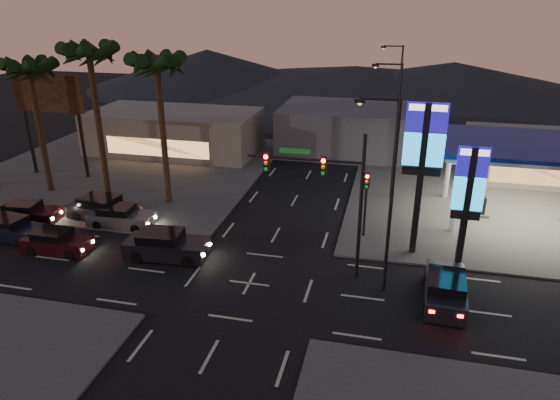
% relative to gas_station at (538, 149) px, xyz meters
% --- Properties ---
extents(ground, '(140.00, 140.00, 0.00)m').
position_rel_gas_station_xyz_m(ground, '(-16.00, -12.00, -5.08)').
color(ground, black).
rests_on(ground, ground).
extents(corner_lot_ne, '(24.00, 24.00, 0.12)m').
position_rel_gas_station_xyz_m(corner_lot_ne, '(0.00, 4.00, -5.02)').
color(corner_lot_ne, '#47443F').
rests_on(corner_lot_ne, ground).
extents(corner_lot_nw, '(24.00, 24.00, 0.12)m').
position_rel_gas_station_xyz_m(corner_lot_nw, '(-32.00, 4.00, -5.02)').
color(corner_lot_nw, '#47443F').
rests_on(corner_lot_nw, ground).
extents(gas_station, '(12.20, 8.20, 5.47)m').
position_rel_gas_station_xyz_m(gas_station, '(0.00, 0.00, 0.00)').
color(gas_station, silver).
rests_on(gas_station, ground).
extents(convenience_store, '(10.00, 6.00, 4.00)m').
position_rel_gas_station_xyz_m(convenience_store, '(2.00, 9.00, -3.08)').
color(convenience_store, '#726B5B').
rests_on(convenience_store, ground).
extents(pylon_sign_tall, '(2.20, 0.35, 9.00)m').
position_rel_gas_station_xyz_m(pylon_sign_tall, '(-7.50, -6.50, 1.31)').
color(pylon_sign_tall, black).
rests_on(pylon_sign_tall, ground).
extents(pylon_sign_short, '(1.60, 0.35, 7.00)m').
position_rel_gas_station_xyz_m(pylon_sign_short, '(-5.00, -7.50, -0.42)').
color(pylon_sign_short, black).
rests_on(pylon_sign_short, ground).
extents(traffic_signal_mast, '(6.10, 0.39, 8.00)m').
position_rel_gas_station_xyz_m(traffic_signal_mast, '(-12.24, -10.01, 0.15)').
color(traffic_signal_mast, black).
rests_on(traffic_signal_mast, ground).
extents(pedestal_signal, '(0.32, 0.39, 4.30)m').
position_rel_gas_station_xyz_m(pedestal_signal, '(-10.50, -5.02, -2.16)').
color(pedestal_signal, black).
rests_on(pedestal_signal, ground).
extents(streetlight_near, '(2.14, 0.25, 10.00)m').
position_rel_gas_station_xyz_m(streetlight_near, '(-9.21, -11.00, 0.64)').
color(streetlight_near, black).
rests_on(streetlight_near, ground).
extents(streetlight_mid, '(2.14, 0.25, 10.00)m').
position_rel_gas_station_xyz_m(streetlight_mid, '(-9.21, 2.00, 0.64)').
color(streetlight_mid, black).
rests_on(streetlight_mid, ground).
extents(streetlight_far, '(2.14, 0.25, 10.00)m').
position_rel_gas_station_xyz_m(streetlight_far, '(-9.21, 16.00, 0.64)').
color(streetlight_far, black).
rests_on(streetlight_far, ground).
extents(palm_a, '(4.41, 4.41, 10.86)m').
position_rel_gas_station_xyz_m(palm_a, '(-25.00, -2.50, 4.35)').
color(palm_a, black).
rests_on(palm_a, ground).
extents(palm_b, '(4.41, 4.41, 11.46)m').
position_rel_gas_station_xyz_m(palm_b, '(-30.00, -2.50, 4.89)').
color(palm_b, black).
rests_on(palm_b, ground).
extents(palm_c, '(4.41, 4.41, 10.26)m').
position_rel_gas_station_xyz_m(palm_c, '(-35.00, -2.50, 3.80)').
color(palm_c, black).
rests_on(palm_c, ground).
extents(billboard, '(6.00, 0.30, 8.50)m').
position_rel_gas_station_xyz_m(billboard, '(-36.50, 1.00, 1.25)').
color(billboard, black).
rests_on(billboard, ground).
extents(building_far_west, '(16.00, 8.00, 4.00)m').
position_rel_gas_station_xyz_m(building_far_west, '(-30.00, 10.00, -3.08)').
color(building_far_west, '#726B5B').
rests_on(building_far_west, ground).
extents(building_far_mid, '(12.00, 9.00, 4.40)m').
position_rel_gas_station_xyz_m(building_far_mid, '(-14.00, 14.00, -2.88)').
color(building_far_mid, '#4C4C51').
rests_on(building_far_mid, ground).
extents(hill_left, '(40.00, 40.00, 6.00)m').
position_rel_gas_station_xyz_m(hill_left, '(-41.00, 48.00, -2.08)').
color(hill_left, black).
rests_on(hill_left, ground).
extents(hill_right, '(50.00, 50.00, 5.00)m').
position_rel_gas_station_xyz_m(hill_right, '(-1.00, 48.00, -2.58)').
color(hill_right, black).
rests_on(hill_right, ground).
extents(hill_center, '(60.00, 60.00, 4.00)m').
position_rel_gas_station_xyz_m(hill_center, '(-16.00, 48.00, -3.08)').
color(hill_center, black).
rests_on(hill_center, ground).
extents(car_lane_a_front, '(5.02, 2.37, 1.60)m').
position_rel_gas_station_xyz_m(car_lane_a_front, '(-21.57, -10.27, -4.34)').
color(car_lane_a_front, black).
rests_on(car_lane_a_front, ground).
extents(car_lane_a_mid, '(4.15, 1.82, 1.34)m').
position_rel_gas_station_xyz_m(car_lane_a_mid, '(-28.26, -11.09, -4.46)').
color(car_lane_a_mid, black).
rests_on(car_lane_a_mid, ground).
extents(car_lane_a_rear, '(4.44, 2.24, 1.40)m').
position_rel_gas_station_xyz_m(car_lane_a_rear, '(-32.10, -10.22, -4.43)').
color(car_lane_a_rear, black).
rests_on(car_lane_a_rear, ground).
extents(car_lane_b_front, '(4.43, 1.99, 1.42)m').
position_rel_gas_station_xyz_m(car_lane_b_front, '(-26.34, -7.02, -4.42)').
color(car_lane_b_front, '#515053').
rests_on(car_lane_b_front, ground).
extents(car_lane_b_mid, '(5.18, 2.62, 1.63)m').
position_rel_gas_station_xyz_m(car_lane_b_mid, '(-28.04, -6.29, -4.32)').
color(car_lane_b_mid, black).
rests_on(car_lane_b_mid, ground).
extents(car_lane_b_rear, '(4.38, 2.19, 1.38)m').
position_rel_gas_station_xyz_m(car_lane_b_rear, '(-32.87, -7.85, -4.44)').
color(car_lane_b_rear, black).
rests_on(car_lane_b_rear, ground).
extents(suv_station, '(2.21, 4.71, 1.54)m').
position_rel_gas_station_xyz_m(suv_station, '(-6.00, -11.38, -4.37)').
color(suv_station, black).
rests_on(suv_station, ground).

